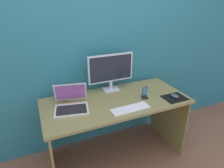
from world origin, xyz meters
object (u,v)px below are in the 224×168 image
(monitor, at_px, (111,70))
(mouse, at_px, (175,96))
(laptop, at_px, (71,104))
(phone_in_dock, at_px, (145,94))
(fishbowl, at_px, (64,92))
(keyboard_external, at_px, (131,109))

(monitor, bearing_deg, mouse, -38.71)
(monitor, relative_size, laptop, 1.41)
(phone_in_dock, bearing_deg, fishbowl, 157.15)
(keyboard_external, relative_size, mouse, 3.90)
(monitor, distance_m, keyboard_external, 0.53)
(fishbowl, distance_m, keyboard_external, 0.73)
(fishbowl, height_order, mouse, fishbowl)
(keyboard_external, bearing_deg, mouse, 0.76)
(phone_in_dock, bearing_deg, keyboard_external, -150.44)
(laptop, xyz_separation_m, keyboard_external, (0.52, -0.25, -0.04))
(laptop, bearing_deg, mouse, -12.22)
(mouse, bearing_deg, fishbowl, 151.77)
(laptop, distance_m, mouse, 1.10)
(fishbowl, xyz_separation_m, mouse, (1.10, -0.45, -0.06))
(fishbowl, bearing_deg, laptop, -84.21)
(monitor, height_order, mouse, monitor)
(laptop, height_order, mouse, laptop)
(monitor, xyz_separation_m, mouse, (0.56, -0.45, -0.22))
(keyboard_external, relative_size, phone_in_dock, 2.80)
(laptop, distance_m, fishbowl, 0.22)
(laptop, height_order, fishbowl, laptop)
(fishbowl, bearing_deg, phone_in_dock, -22.85)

